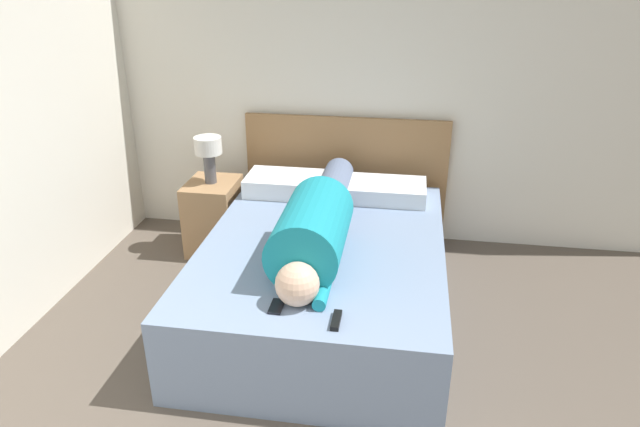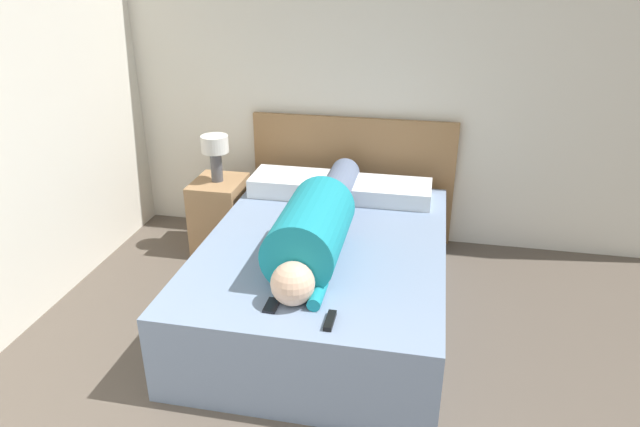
# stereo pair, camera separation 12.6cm
# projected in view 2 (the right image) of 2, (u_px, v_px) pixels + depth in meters

# --- Properties ---
(wall_back) EXTENTS (5.17, 0.06, 2.60)m
(wall_back) POSITION_uv_depth(u_px,v_px,m) (386.00, 75.00, 4.19)
(wall_back) COLOR silver
(wall_back) RESTS_ON ground_plane
(bed) EXTENTS (1.46, 1.99, 0.51)m
(bed) POSITION_uv_depth(u_px,v_px,m) (325.00, 276.00, 3.60)
(bed) COLOR #7589A8
(bed) RESTS_ON ground_plane
(headboard) EXTENTS (1.58, 0.04, 0.99)m
(headboard) POSITION_uv_depth(u_px,v_px,m) (352.00, 179.00, 4.50)
(headboard) COLOR olive
(headboard) RESTS_ON ground_plane
(nightstand) EXTENTS (0.37, 0.44, 0.56)m
(nightstand) POSITION_uv_depth(u_px,v_px,m) (220.00, 214.00, 4.40)
(nightstand) COLOR #A37A51
(nightstand) RESTS_ON ground_plane
(table_lamp) EXTENTS (0.20, 0.20, 0.35)m
(table_lamp) POSITION_uv_depth(u_px,v_px,m) (215.00, 150.00, 4.19)
(table_lamp) COLOR #4C4C51
(table_lamp) RESTS_ON nightstand
(person_lying) EXTENTS (0.39, 1.76, 0.39)m
(person_lying) POSITION_uv_depth(u_px,v_px,m) (317.00, 224.00, 3.33)
(person_lying) COLOR #DBB293
(person_lying) RESTS_ON bed
(pillow_near_headboard) EXTENTS (0.64, 0.37, 0.13)m
(pillow_near_headboard) POSITION_uv_depth(u_px,v_px,m) (296.00, 184.00, 4.19)
(pillow_near_headboard) COLOR white
(pillow_near_headboard) RESTS_ON bed
(pillow_second) EXTENTS (0.60, 0.37, 0.12)m
(pillow_second) POSITION_uv_depth(u_px,v_px,m) (388.00, 192.00, 4.07)
(pillow_second) COLOR white
(pillow_second) RESTS_ON bed
(tv_remote) EXTENTS (0.04, 0.15, 0.02)m
(tv_remote) POSITION_uv_depth(u_px,v_px,m) (330.00, 321.00, 2.71)
(tv_remote) COLOR black
(tv_remote) RESTS_ON bed
(cell_phone) EXTENTS (0.06, 0.13, 0.01)m
(cell_phone) POSITION_uv_depth(u_px,v_px,m) (272.00, 305.00, 2.84)
(cell_phone) COLOR black
(cell_phone) RESTS_ON bed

